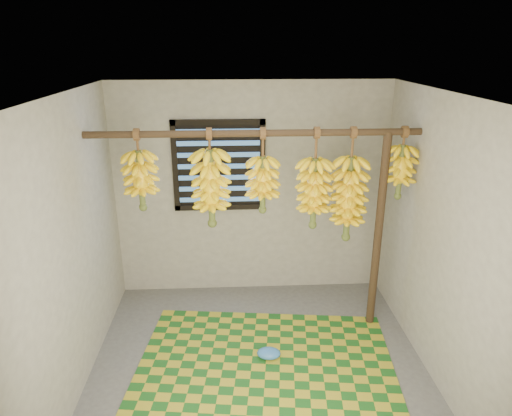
{
  "coord_description": "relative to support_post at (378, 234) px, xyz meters",
  "views": [
    {
      "loc": [
        -0.21,
        -3.31,
        2.76
      ],
      "look_at": [
        0.0,
        0.55,
        1.35
      ],
      "focal_mm": 32.0,
      "sensor_mm": 36.0,
      "label": 1
    }
  ],
  "objects": [
    {
      "name": "banana_bunch_b",
      "position": [
        -1.61,
        0.0,
        0.49
      ],
      "size": [
        0.34,
        0.34,
        0.92
      ],
      "color": "brown",
      "rests_on": "hanging_pole"
    },
    {
      "name": "hanging_pole",
      "position": [
        -1.2,
        0.0,
        1.0
      ],
      "size": [
        3.0,
        0.06,
        0.06
      ],
      "primitive_type": "cylinder",
      "rotation": [
        0.0,
        1.57,
        0.0
      ],
      "color": "#3B2919",
      "rests_on": "wall_left"
    },
    {
      "name": "banana_bunch_c",
      "position": [
        -1.13,
        0.0,
        0.52
      ],
      "size": [
        0.31,
        0.31,
        0.79
      ],
      "color": "brown",
      "rests_on": "hanging_pole"
    },
    {
      "name": "banana_bunch_d",
      "position": [
        -0.65,
        0.0,
        0.43
      ],
      "size": [
        0.32,
        0.32,
        0.96
      ],
      "color": "brown",
      "rests_on": "hanging_pole"
    },
    {
      "name": "support_post",
      "position": [
        0.0,
        0.0,
        0.0
      ],
      "size": [
        0.08,
        0.08,
        2.0
      ],
      "primitive_type": "cylinder",
      "color": "#3B2919",
      "rests_on": "floor"
    },
    {
      "name": "window",
      "position": [
        -1.55,
        0.78,
        0.5
      ],
      "size": [
        1.0,
        0.04,
        1.0
      ],
      "color": "black",
      "rests_on": "wall_back"
    },
    {
      "name": "ceiling",
      "position": [
        -1.2,
        -0.7,
        1.4
      ],
      "size": [
        3.0,
        3.0,
        0.01
      ],
      "primitive_type": "cube",
      "color": "silver",
      "rests_on": "wall_back"
    },
    {
      "name": "wall_back",
      "position": [
        -1.2,
        0.8,
        0.2
      ],
      "size": [
        3.0,
        0.01,
        2.4
      ],
      "primitive_type": "cube",
      "color": "gray",
      "rests_on": "floor"
    },
    {
      "name": "banana_bunch_e",
      "position": [
        -0.32,
        0.0,
        0.37
      ],
      "size": [
        0.33,
        0.33,
        1.09
      ],
      "color": "brown",
      "rests_on": "hanging_pole"
    },
    {
      "name": "floor",
      "position": [
        -1.2,
        -0.7,
        -1.0
      ],
      "size": [
        3.0,
        3.0,
        0.01
      ],
      "primitive_type": "cube",
      "color": "#4E4E4E",
      "rests_on": "ground"
    },
    {
      "name": "wall_right",
      "position": [
        0.3,
        -0.7,
        0.2
      ],
      "size": [
        0.01,
        3.0,
        2.4
      ],
      "primitive_type": "cube",
      "color": "gray",
      "rests_on": "floor"
    },
    {
      "name": "banana_bunch_a",
      "position": [
        -2.24,
        0.0,
        0.58
      ],
      "size": [
        0.3,
        0.3,
        0.75
      ],
      "color": "brown",
      "rests_on": "hanging_pole"
    },
    {
      "name": "wall_left",
      "position": [
        -2.71,
        -0.7,
        0.2
      ],
      "size": [
        0.01,
        3.0,
        2.4
      ],
      "primitive_type": "cube",
      "color": "gray",
      "rests_on": "floor"
    },
    {
      "name": "plastic_bag",
      "position": [
        -1.1,
        -0.53,
        -0.94
      ],
      "size": [
        0.24,
        0.19,
        0.09
      ],
      "primitive_type": "ellipsoid",
      "rotation": [
        0.0,
        0.0,
        -0.12
      ],
      "color": "#306BB5",
      "rests_on": "woven_mat"
    },
    {
      "name": "woven_mat",
      "position": [
        -1.15,
        -0.72,
        -0.99
      ],
      "size": [
        2.49,
        2.09,
        0.01
      ],
      "primitive_type": "cube",
      "rotation": [
        0.0,
        0.0,
        -0.11
      ],
      "color": "#185319",
      "rests_on": "floor"
    },
    {
      "name": "banana_bunch_f",
      "position": [
        0.15,
        0.0,
        0.63
      ],
      "size": [
        0.29,
        0.29,
        0.68
      ],
      "color": "brown",
      "rests_on": "hanging_pole"
    }
  ]
}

